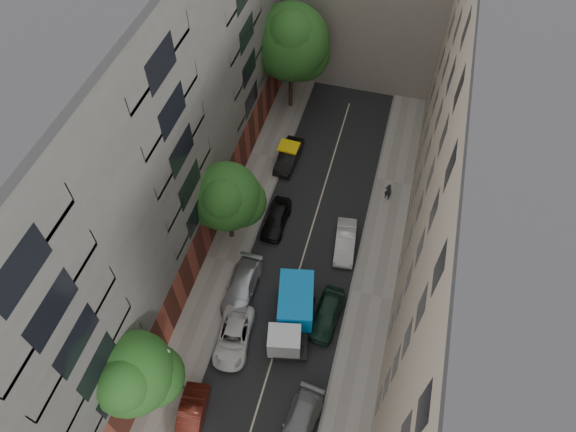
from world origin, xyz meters
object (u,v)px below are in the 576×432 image
(car_right_3, at_px, (345,242))
(tree_near, at_px, (133,376))
(car_left_3, at_px, (242,287))
(tree_mid, at_px, (227,199))
(car_left_5, at_px, (289,156))
(tree_far, at_px, (292,45))
(tarp_truck, at_px, (293,313))
(lamp_post, at_px, (174,366))
(car_left_1, at_px, (191,418))
(car_right_2, at_px, (327,314))
(car_left_2, at_px, (234,337))
(car_left_4, at_px, (276,219))
(pedestrian, at_px, (388,191))
(car_right_1, at_px, (300,424))

(car_right_3, height_order, tree_near, tree_near)
(car_left_3, height_order, tree_mid, tree_mid)
(car_left_5, height_order, tree_far, tree_far)
(tarp_truck, height_order, car_left_3, tarp_truck)
(tree_far, bearing_deg, lamp_post, -89.19)
(car_right_3, xyz_separation_m, tree_near, (-9.10, -14.77, 4.51))
(car_left_1, height_order, lamp_post, lamp_post)
(tarp_truck, bearing_deg, tree_near, -143.66)
(car_right_2, height_order, tree_mid, tree_mid)
(car_left_5, relative_size, tree_mid, 0.60)
(car_right_2, distance_m, lamp_post, 10.88)
(car_left_2, height_order, car_right_2, car_right_2)
(tree_mid, height_order, lamp_post, tree_mid)
(car_left_4, distance_m, tree_mid, 5.42)
(car_left_2, xyz_separation_m, tree_near, (-3.50, -5.37, 4.54))
(car_left_5, bearing_deg, car_left_1, -87.31)
(car_right_3, relative_size, tree_far, 0.41)
(tarp_truck, distance_m, car_left_3, 4.34)
(tarp_truck, xyz_separation_m, car_left_1, (-4.20, -7.94, -0.75))
(tree_near, bearing_deg, lamp_post, 45.38)
(car_right_3, bearing_deg, pedestrian, 59.73)
(car_left_4, relative_size, lamp_post, 0.69)
(tree_near, bearing_deg, car_left_4, 77.24)
(car_left_1, bearing_deg, tree_mid, 90.73)
(car_right_1, height_order, tree_far, tree_far)
(car_right_2, relative_size, lamp_post, 0.72)
(tree_far, bearing_deg, pedestrian, -39.99)
(car_right_2, bearing_deg, tarp_truck, -153.07)
(car_right_3, bearing_deg, car_left_3, -144.43)
(car_left_1, bearing_deg, tree_near, 167.21)
(tree_mid, bearing_deg, lamp_post, -85.99)
(car_right_2, distance_m, car_right_3, 6.20)
(tree_near, height_order, tree_mid, tree_near)
(car_left_1, xyz_separation_m, car_left_5, (0.00, 22.40, 0.03))
(car_left_4, relative_size, tree_mid, 0.57)
(car_left_1, bearing_deg, car_left_3, 81.18)
(car_right_1, relative_size, pedestrian, 2.77)
(car_left_1, height_order, tree_near, tree_near)
(car_left_4, bearing_deg, tarp_truck, -65.99)
(pedestrian, bearing_deg, tree_mid, 52.53)
(tree_near, height_order, pedestrian, tree_near)
(tarp_truck, distance_m, car_right_2, 2.46)
(tree_near, xyz_separation_m, tree_mid, (0.64, 13.32, -0.42))
(car_right_2, bearing_deg, tree_mid, 156.38)
(lamp_post, distance_m, pedestrian, 21.47)
(car_left_3, distance_m, tree_near, 10.50)
(car_right_3, relative_size, pedestrian, 2.52)
(car_right_1, bearing_deg, pedestrian, 90.03)
(car_left_1, height_order, pedestrian, pedestrian)
(tree_far, bearing_deg, car_left_1, -86.82)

